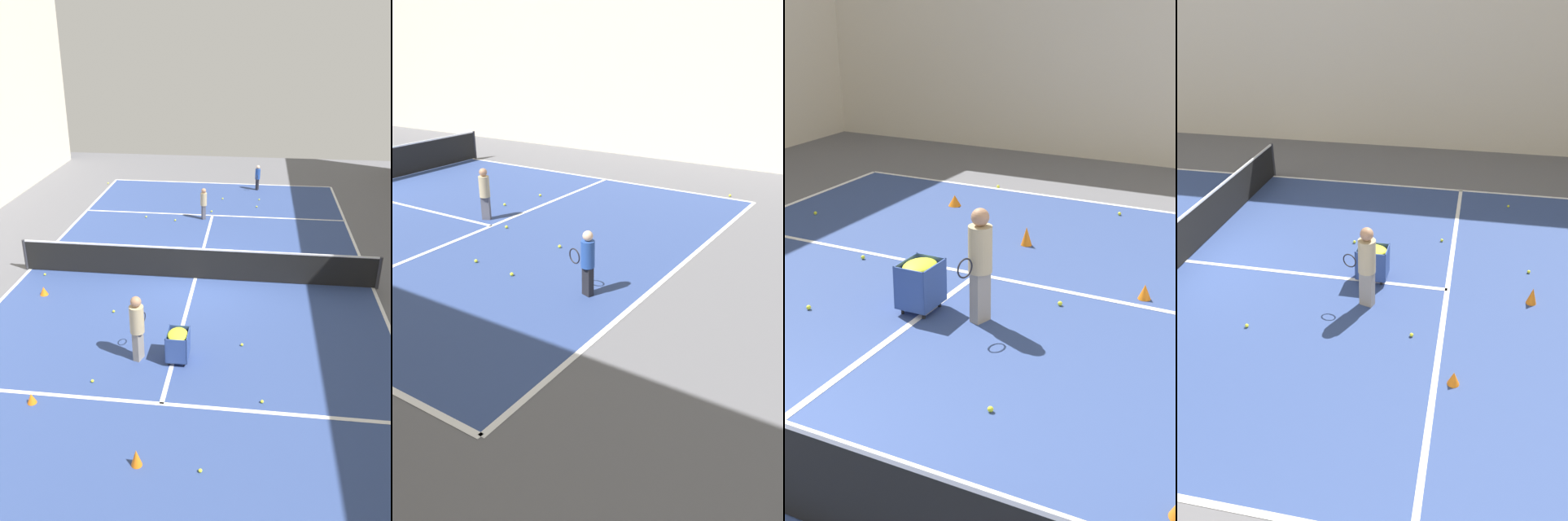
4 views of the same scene
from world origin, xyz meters
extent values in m
plane|color=#5B5B60|center=(0.00, 0.00, 0.00)|extent=(32.66, 32.66, 0.00)
cube|color=navy|center=(0.00, 0.00, 0.00)|extent=(10.69, 21.10, 0.00)
cube|color=white|center=(0.00, -10.55, 0.01)|extent=(10.69, 0.10, 0.00)
cube|color=white|center=(-5.34, 0.00, 0.01)|extent=(0.10, 21.10, 0.00)
cube|color=white|center=(5.34, 0.00, 0.01)|extent=(0.10, 21.10, 0.00)
cube|color=white|center=(0.00, -5.80, 0.01)|extent=(10.69, 0.10, 0.00)
cube|color=white|center=(0.00, 5.80, 0.01)|extent=(10.69, 0.10, 0.00)
cube|color=white|center=(0.00, 0.00, 0.01)|extent=(0.10, 11.60, 0.00)
cylinder|color=#2D2D33|center=(-5.44, 0.00, 0.51)|extent=(0.10, 0.10, 1.02)
cylinder|color=#2D2D33|center=(5.44, 0.00, 0.51)|extent=(0.10, 0.10, 1.02)
cube|color=black|center=(0.00, 0.00, 0.49)|extent=(10.79, 0.03, 0.95)
cube|color=white|center=(0.00, 0.00, 0.99)|extent=(10.79, 0.04, 0.05)
cube|color=black|center=(-1.79, -9.68, 0.27)|extent=(0.16, 0.21, 0.53)
cylinder|color=#234799|center=(-1.79, -9.68, 0.77)|extent=(0.30, 0.30, 0.47)
sphere|color=beige|center=(-1.79, -9.68, 1.09)|extent=(0.18, 0.18, 0.18)
torus|color=black|center=(-1.74, -9.38, 0.65)|extent=(0.11, 0.28, 0.28)
cube|color=gray|center=(0.81, 4.31, 0.37)|extent=(0.23, 0.30, 0.74)
cylinder|color=tan|center=(0.81, 4.31, 1.08)|extent=(0.41, 0.41, 0.66)
sphere|color=#A87A5B|center=(0.81, 4.31, 1.53)|extent=(0.25, 0.25, 0.25)
torus|color=black|center=(0.76, 3.97, 0.91)|extent=(0.10, 0.28, 0.28)
cube|color=#4C4C56|center=(0.32, -5.35, 0.29)|extent=(0.20, 0.24, 0.58)
cylinder|color=tan|center=(0.32, -5.35, 0.83)|extent=(0.34, 0.34, 0.51)
sphere|color=#A87A5B|center=(0.32, -5.35, 1.18)|extent=(0.19, 0.19, 0.19)
cube|color=#2D478C|center=(-0.11, 4.23, 0.11)|extent=(0.50, 0.63, 0.02)
cube|color=#2D478C|center=(-0.11, 3.92, 0.43)|extent=(0.50, 0.02, 0.63)
cube|color=#2D478C|center=(-0.11, 4.54, 0.43)|extent=(0.50, 0.02, 0.63)
cube|color=#2D478C|center=(-0.35, 4.23, 0.43)|extent=(0.02, 0.63, 0.63)
cube|color=#2D478C|center=(0.13, 4.23, 0.43)|extent=(0.02, 0.63, 0.63)
ellipsoid|color=yellow|center=(-0.11, 4.23, 0.68)|extent=(0.46, 0.59, 0.16)
cylinder|color=black|center=(-0.28, 4.01, 0.06)|extent=(0.05, 0.05, 0.11)
cylinder|color=black|center=(0.07, 4.01, 0.06)|extent=(0.05, 0.05, 0.11)
cylinder|color=black|center=(-0.28, 4.45, 0.06)|extent=(0.05, 0.05, 0.11)
cylinder|color=black|center=(0.07, 4.45, 0.06)|extent=(0.05, 0.05, 0.11)
cone|color=orange|center=(4.24, 1.58, 0.13)|extent=(0.24, 0.24, 0.25)
cone|color=orange|center=(2.67, 6.09, 0.12)|extent=(0.20, 0.20, 0.23)
cone|color=orange|center=(0.15, 7.44, 0.17)|extent=(0.20, 0.20, 0.34)
sphere|color=yellow|center=(-1.90, -8.06, 0.04)|extent=(0.07, 0.07, 0.07)
sphere|color=yellow|center=(4.71, 0.37, 0.04)|extent=(0.07, 0.07, 0.07)
sphere|color=yellow|center=(2.66, -5.22, 0.04)|extent=(0.07, 0.07, 0.07)
sphere|color=yellow|center=(-1.00, 7.46, 0.04)|extent=(0.07, 0.07, 0.07)
sphere|color=yellow|center=(5.56, -9.79, 0.04)|extent=(0.07, 0.07, 0.07)
sphere|color=yellow|center=(-2.06, 5.52, 0.04)|extent=(0.07, 0.07, 0.07)
sphere|color=yellow|center=(1.63, 5.29, 0.04)|extent=(0.07, 0.07, 0.07)
sphere|color=yellow|center=(-5.27, -1.14, 0.04)|extent=(0.07, 0.07, 0.07)
sphere|color=yellow|center=(1.96, 2.32, 0.04)|extent=(0.07, 0.07, 0.07)
sphere|color=yellow|center=(1.42, -4.97, 0.04)|extent=(0.07, 0.07, 0.07)
sphere|color=yellow|center=(-0.26, -7.99, 0.04)|extent=(0.07, 0.07, 0.07)
sphere|color=yellow|center=(0.07, -6.21, 0.04)|extent=(0.07, 0.07, 0.07)
sphere|color=yellow|center=(-1.57, 3.50, 0.04)|extent=(0.07, 0.07, 0.07)
sphere|color=yellow|center=(-1.80, -7.05, 0.04)|extent=(0.07, 0.07, 0.07)
camera|label=1|loc=(-1.70, 13.93, 7.09)|focal=35.00mm
camera|label=2|loc=(-8.41, -13.93, 4.03)|focal=35.00mm
camera|label=3|loc=(5.00, -3.86, 4.50)|focal=50.00mm
camera|label=4|loc=(8.72, 6.03, 5.71)|focal=35.00mm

